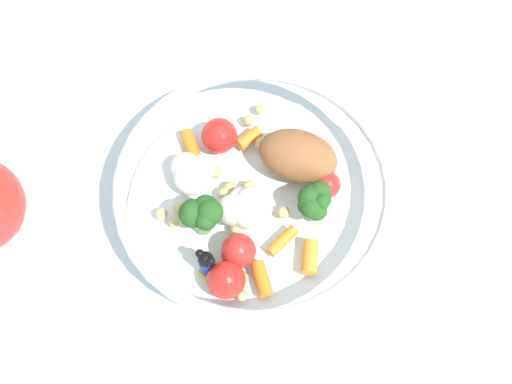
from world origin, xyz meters
name	(u,v)px	position (x,y,z in m)	size (l,w,h in m)	color
ground_plane	(258,212)	(0.00, 0.00, 0.00)	(2.40, 2.40, 0.00)	silver
food_container	(254,191)	(0.01, 0.00, 0.03)	(0.24, 0.24, 0.06)	white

